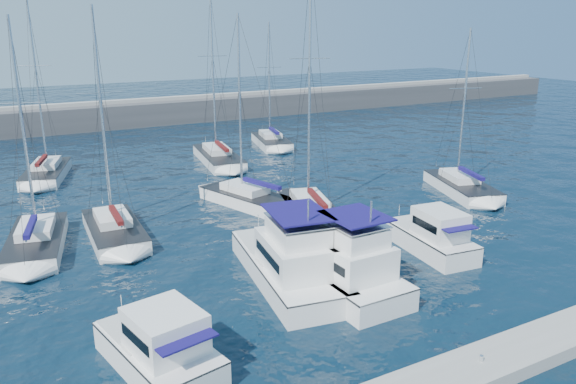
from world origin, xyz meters
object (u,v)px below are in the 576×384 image
motor_yacht_port_outer (161,349)px  motor_yacht_stbd_outer (433,238)px  sailboat_mid_d (311,211)px  sailboat_mid_b (114,230)px  sailboat_back_a (47,172)px  motor_yacht_stbd_inner (344,269)px  sailboat_back_c (271,141)px  sailboat_mid_e (461,186)px  sailboat_mid_a (36,242)px  sailboat_back_b (218,157)px  sailboat_mid_c (249,198)px  motor_yacht_port_inner (291,263)px

motor_yacht_port_outer → motor_yacht_stbd_outer: bearing=1.4°
motor_yacht_stbd_outer → sailboat_mid_d: (-3.18, 8.71, -0.40)m
sailboat_mid_b → sailboat_back_a: sailboat_back_a is taller
sailboat_back_a → motor_yacht_stbd_inner: bearing=-54.1°
sailboat_mid_d → sailboat_back_c: size_ratio=1.29×
sailboat_mid_d → sailboat_mid_e: sailboat_mid_d is taller
sailboat_mid_a → sailboat_back_b: size_ratio=0.85×
motor_yacht_port_outer → sailboat_back_b: bearing=53.3°
motor_yacht_stbd_inner → motor_yacht_stbd_outer: (7.37, 1.49, -0.19)m
sailboat_mid_d → sailboat_mid_e: bearing=14.7°
sailboat_mid_d → sailboat_back_b: (0.59, 18.65, -0.02)m
motor_yacht_port_outer → sailboat_mid_c: size_ratio=0.45×
sailboat_back_a → sailboat_back_c: (23.63, 2.57, -0.02)m
sailboat_mid_a → sailboat_mid_d: sailboat_mid_d is taller
sailboat_mid_a → sailboat_mid_b: bearing=7.8°
motor_yacht_stbd_outer → motor_yacht_stbd_inner: bearing=-162.1°
motor_yacht_port_inner → sailboat_back_c: (14.92, 31.27, -0.62)m
sailboat_back_b → sailboat_back_c: sailboat_back_b is taller
motor_yacht_port_inner → motor_yacht_stbd_outer: size_ratio=1.59×
sailboat_mid_c → sailboat_mid_e: sailboat_mid_c is taller
motor_yacht_port_outer → sailboat_mid_e: size_ratio=0.49×
sailboat_mid_b → sailboat_back_c: bearing=45.9°
motor_yacht_stbd_inner → motor_yacht_stbd_outer: 7.52m
motor_yacht_port_outer → motor_yacht_stbd_outer: size_ratio=0.99×
motor_yacht_port_outer → sailboat_mid_b: bearing=73.2°
sailboat_mid_a → sailboat_back_c: size_ratio=1.02×
sailboat_mid_a → sailboat_mid_e: bearing=5.3°
sailboat_mid_d → sailboat_back_a: sailboat_mid_d is taller
motor_yacht_stbd_outer → sailboat_back_c: size_ratio=0.48×
motor_yacht_stbd_inner → sailboat_back_b: bearing=79.6°
motor_yacht_port_inner → motor_yacht_stbd_outer: motor_yacht_port_inner is taller
motor_yacht_stbd_outer → sailboat_mid_b: 19.80m
motor_yacht_port_outer → sailboat_mid_b: size_ratio=0.44×
motor_yacht_port_outer → sailboat_back_a: 33.01m
motor_yacht_stbd_inner → sailboat_back_a: size_ratio=0.52×
motor_yacht_stbd_outer → sailboat_mid_e: 13.56m
sailboat_mid_e → motor_yacht_port_inner: bearing=-140.1°
motor_yacht_stbd_inner → sailboat_mid_c: size_ratio=0.57×
motor_yacht_port_outer → sailboat_back_a: size_ratio=0.41×
motor_yacht_stbd_outer → sailboat_back_b: sailboat_back_b is taller
sailboat_back_b → sailboat_back_a: bearing=-178.0°
motor_yacht_port_inner → sailboat_back_a: (-8.71, 28.70, -0.60)m
motor_yacht_port_inner → sailboat_mid_c: sailboat_mid_c is taller
sailboat_mid_b → sailboat_back_c: size_ratio=1.06×
sailboat_mid_a → sailboat_mid_d: size_ratio=0.79×
motor_yacht_port_inner → sailboat_back_b: size_ratio=0.63×
sailboat_mid_a → sailboat_back_a: (2.51, 17.26, 0.02)m
sailboat_back_c → motor_yacht_port_inner: bearing=-101.8°
sailboat_mid_d → motor_yacht_stbd_inner: bearing=-95.9°
motor_yacht_stbd_inner → sailboat_mid_d: sailboat_mid_d is taller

